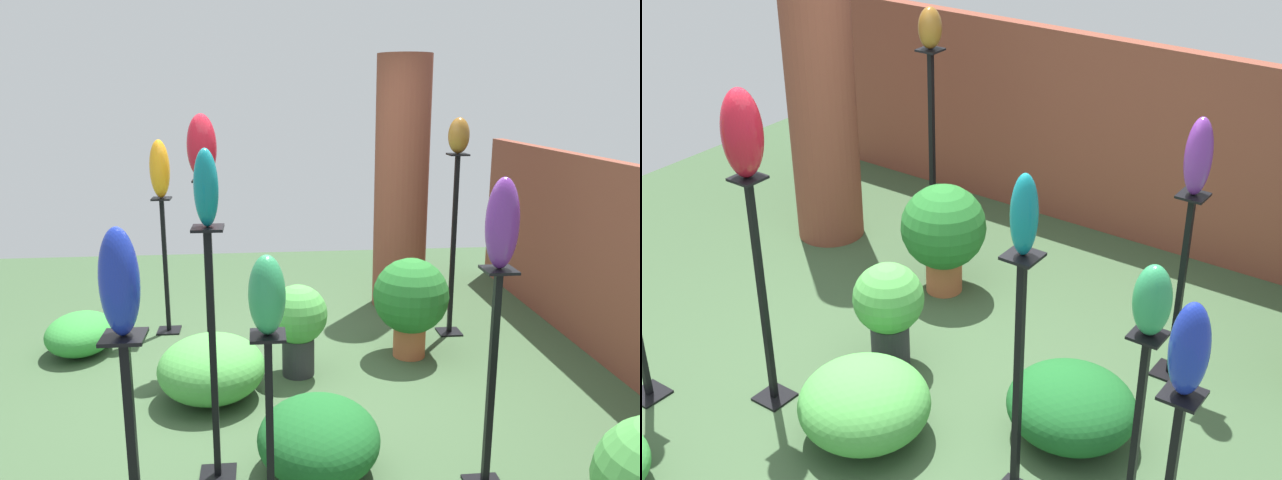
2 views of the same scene
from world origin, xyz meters
TOP-DOWN VIEW (x-y plane):
  - ground_plane at (0.00, 0.00)m, footprint 8.00×8.00m
  - brick_wall_back at (0.00, 2.58)m, footprint 5.60×0.12m
  - brick_pillar at (-1.79, 1.25)m, footprint 0.52×0.52m
  - pedestal_violet at (1.23, 1.06)m, footprint 0.20×0.20m
  - pedestal_ruby at (-0.61, -0.54)m, footprint 0.20×0.20m
  - pedestal_bronze at (-0.97, 1.53)m, footprint 0.20×0.20m
  - pedestal_jade at (1.51, -0.10)m, footprint 0.20×0.20m
  - pedestal_teal at (0.99, -0.39)m, footprint 0.20×0.20m
  - pedestal_amber at (-1.24, -0.96)m, footprint 0.20×0.20m
  - art_vase_violet at (1.23, 1.06)m, footprint 0.15×0.17m
  - art_vase_ruby at (-0.61, -0.54)m, footprint 0.21×0.22m
  - art_vase_bronze at (-0.97, 1.53)m, footprint 0.17×0.18m
  - art_vase_jade at (1.51, -0.10)m, footprint 0.18×0.16m
  - art_vase_cobalt at (1.88, -0.64)m, footprint 0.16×0.15m
  - art_vase_teal at (0.99, -0.39)m, footprint 0.13×0.12m
  - art_vase_amber at (-1.24, -0.96)m, footprint 0.16×0.17m
  - potted_plant_near_pillar at (-0.52, 1.06)m, footprint 0.60×0.60m
  - potted_plant_front_left at (-0.26, 0.14)m, footprint 0.44×0.44m
  - foliage_bed_east at (1.01, 0.18)m, footprint 0.74×0.69m
  - foliage_bed_west at (0.06, -0.48)m, footprint 0.74×0.74m
  - foliage_bed_center at (-0.83, -1.60)m, footprint 0.65×0.55m

SIDE VIEW (x-z plane):
  - ground_plane at x=0.00m, z-range 0.00..0.00m
  - foliage_bed_center at x=-0.83m, z-range 0.00..0.33m
  - foliage_bed_east at x=1.01m, z-range 0.00..0.42m
  - foliage_bed_west at x=0.06m, z-range 0.00..0.45m
  - potted_plant_front_left at x=-0.26m, z-range 0.07..0.77m
  - pedestal_jade at x=1.51m, z-range -0.05..0.99m
  - potted_plant_near_pillar at x=-0.52m, z-range 0.08..0.89m
  - pedestal_amber at x=-1.24m, z-range -0.05..1.16m
  - pedestal_violet at x=1.23m, z-range -0.05..1.18m
  - pedestal_teal at x=0.99m, z-range -0.05..1.37m
  - pedestal_ruby at x=-0.61m, z-range -0.05..1.39m
  - pedestal_bronze at x=-0.97m, z-range -0.06..1.53m
  - brick_wall_back at x=0.00m, z-range 0.00..1.58m
  - brick_pillar at x=-1.79m, z-range 0.00..2.44m
  - art_vase_jade at x=1.51m, z-range 1.04..1.40m
  - art_vase_cobalt at x=1.88m, z-range 1.21..1.62m
  - art_vase_amber at x=-1.24m, z-range 1.21..1.70m
  - art_vase_violet at x=1.23m, z-range 1.23..1.69m
  - art_vase_teal at x=0.99m, z-range 1.42..1.82m
  - art_vase_ruby at x=-0.61m, z-range 1.45..1.94m
  - art_vase_bronze at x=-0.97m, z-range 1.59..1.89m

